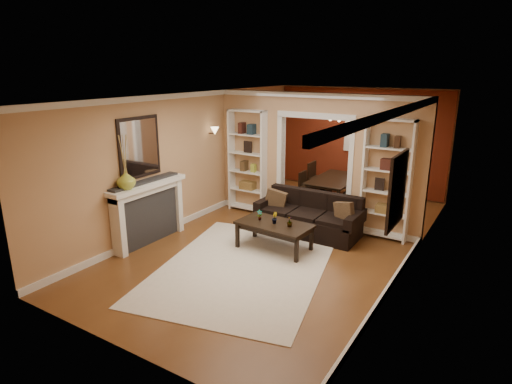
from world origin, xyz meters
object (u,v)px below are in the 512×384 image
Objects in this scene: fireplace at (150,213)px; bookshelf_left at (248,162)px; dining_table at (336,190)px; bookshelf_right at (387,180)px; sofa at (309,214)px; coffee_table at (274,236)px.

bookshelf_left is at bearing 77.95° from fireplace.
bookshelf_right is at bearing -135.44° from dining_table.
fireplace is at bearing -102.05° from bookshelf_left.
sofa is 3.05m from fireplace.
bookshelf_left is 1.34× the size of dining_table.
bookshelf_right is at bearing 50.10° from coffee_table.
sofa is 1.56× the size of coffee_table.
coffee_table is 2.37m from bookshelf_right.
sofa is at bearing -156.08° from bookshelf_right.
sofa is at bearing -171.97° from dining_table.
bookshelf_right is at bearing 34.80° from fireplace.
coffee_table is 0.57× the size of bookshelf_right.
bookshelf_right is 4.47m from fireplace.
sofa is 1.04m from coffee_table.
bookshelf_right reaches higher than sofa.
bookshelf_left is at bearing 162.07° from sofa.
fireplace reaches higher than coffee_table.
sofa is at bearing 39.90° from fireplace.
bookshelf_left is at bearing 180.00° from bookshelf_right.
fireplace reaches higher than sofa.
bookshelf_left is at bearing 138.08° from dining_table.
dining_table is at bearing 134.56° from bookshelf_right.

